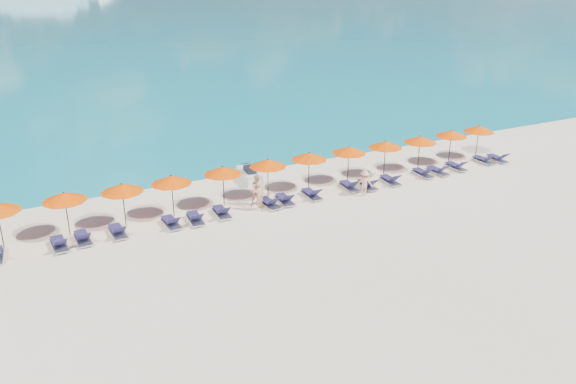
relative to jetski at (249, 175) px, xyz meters
name	(u,v)px	position (x,y,z in m)	size (l,w,h in m)	color
ground	(316,235)	(-0.22, -8.60, -0.37)	(1400.00, 1400.00, 0.00)	beige
jetski	(249,175)	(0.00, 0.00, 0.00)	(1.15, 2.57, 0.89)	white
beachgoer_a	(260,196)	(-1.35, -4.50, 0.43)	(0.58, 0.38, 1.59)	tan
beachgoer_b	(258,190)	(-1.17, -3.88, 0.51)	(0.85, 0.49, 1.75)	tan
beachgoer_c	(364,183)	(4.80, -5.34, 0.39)	(0.98, 0.45, 1.51)	tan
umbrella_2	(64,197)	(-10.84, -3.12, 1.65)	(2.10, 2.10, 2.28)	black
umbrella_3	(122,188)	(-8.18, -3.20, 1.65)	(2.10, 2.10, 2.28)	black
umbrella_4	(171,180)	(-5.69, -3.17, 1.65)	(2.10, 2.10, 2.28)	black
umbrella_5	(223,171)	(-2.82, -3.04, 1.65)	(2.10, 2.10, 2.28)	black
umbrella_6	(268,163)	(-0.14, -3.00, 1.65)	(2.10, 2.10, 2.28)	black
umbrella_7	(309,156)	(2.52, -2.97, 1.65)	(2.10, 2.10, 2.28)	black
umbrella_8	(349,150)	(5.23, -3.00, 1.65)	(2.10, 2.10, 2.28)	black
umbrella_9	(386,144)	(7.88, -3.07, 1.65)	(2.10, 2.10, 2.28)	black
umbrella_10	(420,139)	(10.50, -3.18, 1.65)	(2.10, 2.10, 2.28)	black
umbrella_11	(451,133)	(13.27, -3.00, 1.65)	(2.10, 2.10, 2.28)	black
umbrella_12	(479,129)	(15.76, -2.97, 1.65)	(2.10, 2.10, 2.28)	black
lounger_3	(59,244)	(-11.46, -4.33, -0.13)	(0.71, 1.73, 0.66)	silver
lounger_4	(83,238)	(-10.40, -4.19, -0.13)	(0.67, 1.72, 0.66)	silver
lounger_5	(118,231)	(-8.78, -4.22, -0.13)	(0.69, 1.72, 0.66)	silver
lounger_6	(171,222)	(-6.18, -4.38, -0.13)	(0.69, 1.72, 0.66)	silver
lounger_7	(195,218)	(-4.96, -4.47, -0.13)	(0.76, 1.75, 0.66)	silver
lounger_8	(222,212)	(-3.47, -4.33, -0.13)	(0.70, 1.73, 0.66)	silver
lounger_9	(269,203)	(-0.72, -4.36, -0.13)	(0.77, 1.75, 0.66)	silver
lounger_10	(285,199)	(0.26, -4.30, -0.13)	(0.74, 1.74, 0.66)	silver
lounger_11	(312,194)	(1.97, -4.28, -0.13)	(0.68, 1.72, 0.66)	silver
lounger_12	(349,186)	(4.58, -4.17, -0.13)	(0.74, 1.74, 0.66)	silver
lounger_13	(367,185)	(5.64, -4.49, -0.13)	(0.77, 1.75, 0.66)	silver
lounger_14	(390,180)	(7.32, -4.46, -0.13)	(0.77, 1.75, 0.66)	silver
lounger_15	(423,173)	(9.92, -4.36, -0.13)	(0.76, 1.74, 0.66)	silver
lounger_16	(438,170)	(11.05, -4.46, -0.13)	(0.68, 1.72, 0.66)	silver
lounger_17	(456,166)	(12.68, -4.34, -0.13)	(0.70, 1.73, 0.66)	silver
lounger_18	(484,160)	(15.28, -4.18, -0.13)	(0.63, 1.71, 0.66)	silver
lounger_19	(498,158)	(16.35, -4.38, -0.13)	(0.73, 1.74, 0.66)	silver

